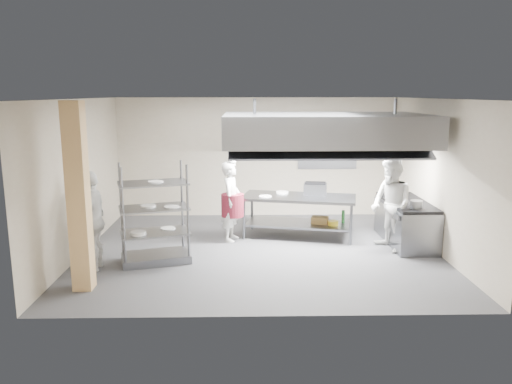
{
  "coord_description": "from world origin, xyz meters",
  "views": [
    {
      "loc": [
        -0.29,
        -9.58,
        3.11
      ],
      "look_at": [
        -0.08,
        0.2,
        1.16
      ],
      "focal_mm": 35.0,
      "sensor_mm": 36.0,
      "label": 1
    }
  ],
  "objects_px": {
    "chef_head": "(231,201)",
    "griddle": "(315,189)",
    "cooking_range": "(406,223)",
    "chef_line": "(391,205)",
    "pass_rack": "(154,213)",
    "chef_plating": "(93,220)",
    "island": "(299,216)",
    "stockpot": "(400,196)"
  },
  "relations": [
    {
      "from": "pass_rack",
      "to": "chef_plating",
      "type": "height_order",
      "value": "pass_rack"
    },
    {
      "from": "pass_rack",
      "to": "chef_line",
      "type": "bearing_deg",
      "value": -8.99
    },
    {
      "from": "island",
      "to": "chef_line",
      "type": "relative_size",
      "value": 1.31
    },
    {
      "from": "chef_line",
      "to": "griddle",
      "type": "distance_m",
      "value": 1.79
    },
    {
      "from": "chef_line",
      "to": "griddle",
      "type": "relative_size",
      "value": 3.72
    },
    {
      "from": "pass_rack",
      "to": "chef_head",
      "type": "distance_m",
      "value": 1.94
    },
    {
      "from": "cooking_range",
      "to": "chef_line",
      "type": "bearing_deg",
      "value": -133.72
    },
    {
      "from": "island",
      "to": "cooking_range",
      "type": "distance_m",
      "value": 2.26
    },
    {
      "from": "chef_head",
      "to": "griddle",
      "type": "xyz_separation_m",
      "value": [
        1.84,
        0.42,
        0.18
      ]
    },
    {
      "from": "cooking_range",
      "to": "chef_line",
      "type": "distance_m",
      "value": 0.86
    },
    {
      "from": "island",
      "to": "cooking_range",
      "type": "relative_size",
      "value": 1.21
    },
    {
      "from": "island",
      "to": "chef_plating",
      "type": "xyz_separation_m",
      "value": [
        -3.87,
        -1.96,
        0.44
      ]
    },
    {
      "from": "chef_plating",
      "to": "chef_head",
      "type": "bearing_deg",
      "value": 125.59
    },
    {
      "from": "island",
      "to": "chef_head",
      "type": "xyz_separation_m",
      "value": [
        -1.46,
        -0.26,
        0.4
      ]
    },
    {
      "from": "griddle",
      "to": "stockpot",
      "type": "distance_m",
      "value": 1.81
    },
    {
      "from": "stockpot",
      "to": "cooking_range",
      "type": "bearing_deg",
      "value": -52.52
    },
    {
      "from": "chef_line",
      "to": "chef_plating",
      "type": "height_order",
      "value": "chef_line"
    },
    {
      "from": "island",
      "to": "pass_rack",
      "type": "distance_m",
      "value": 3.31
    },
    {
      "from": "cooking_range",
      "to": "chef_line",
      "type": "height_order",
      "value": "chef_line"
    },
    {
      "from": "pass_rack",
      "to": "cooking_range",
      "type": "height_order",
      "value": "pass_rack"
    },
    {
      "from": "chef_head",
      "to": "chef_plating",
      "type": "height_order",
      "value": "chef_plating"
    },
    {
      "from": "pass_rack",
      "to": "chef_head",
      "type": "relative_size",
      "value": 1.09
    },
    {
      "from": "griddle",
      "to": "chef_head",
      "type": "bearing_deg",
      "value": -157.58
    },
    {
      "from": "chef_head",
      "to": "stockpot",
      "type": "bearing_deg",
      "value": -78.69
    },
    {
      "from": "griddle",
      "to": "chef_line",
      "type": "bearing_deg",
      "value": -31.33
    },
    {
      "from": "chef_head",
      "to": "cooking_range",
      "type": "bearing_deg",
      "value": -80.73
    },
    {
      "from": "chef_plating",
      "to": "pass_rack",
      "type": "bearing_deg",
      "value": 109.11
    },
    {
      "from": "island",
      "to": "griddle",
      "type": "xyz_separation_m",
      "value": [
        0.38,
        0.16,
        0.58
      ]
    },
    {
      "from": "island",
      "to": "cooking_range",
      "type": "xyz_separation_m",
      "value": [
        2.21,
        -0.5,
        -0.04
      ]
    },
    {
      "from": "island",
      "to": "griddle",
      "type": "height_order",
      "value": "griddle"
    },
    {
      "from": "cooking_range",
      "to": "chef_plating",
      "type": "xyz_separation_m",
      "value": [
        -6.08,
        -1.46,
        0.47
      ]
    },
    {
      "from": "cooking_range",
      "to": "pass_rack",
      "type": "bearing_deg",
      "value": -167.6
    },
    {
      "from": "island",
      "to": "stockpot",
      "type": "distance_m",
      "value": 2.2
    },
    {
      "from": "pass_rack",
      "to": "chef_plating",
      "type": "relative_size",
      "value": 1.04
    },
    {
      "from": "griddle",
      "to": "island",
      "type": "bearing_deg",
      "value": -146.85
    },
    {
      "from": "chef_head",
      "to": "chef_line",
      "type": "relative_size",
      "value": 0.92
    },
    {
      "from": "island",
      "to": "chef_line",
      "type": "xyz_separation_m",
      "value": [
        1.73,
        -1.0,
        0.47
      ]
    },
    {
      "from": "chef_head",
      "to": "chef_plating",
      "type": "distance_m",
      "value": 2.95
    },
    {
      "from": "cooking_range",
      "to": "chef_head",
      "type": "relative_size",
      "value": 1.17
    },
    {
      "from": "cooking_range",
      "to": "stockpot",
      "type": "distance_m",
      "value": 0.58
    },
    {
      "from": "pass_rack",
      "to": "cooking_range",
      "type": "distance_m",
      "value": 5.2
    },
    {
      "from": "island",
      "to": "pass_rack",
      "type": "bearing_deg",
      "value": -137.93
    }
  ]
}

